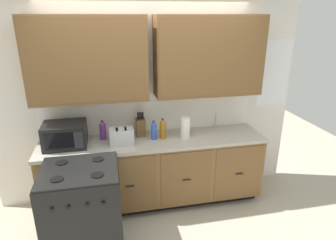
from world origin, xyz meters
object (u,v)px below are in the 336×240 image
at_px(knife_block, 141,127).
at_px(bottle_violet, 103,130).
at_px(paper_towel_roll, 185,128).
at_px(stove_range, 83,209).
at_px(microwave, 65,135).
at_px(toaster, 122,136).
at_px(bottle_amber, 163,129).
at_px(bottle_blue, 154,130).

relative_size(knife_block, bottle_violet, 1.28).
bearing_deg(paper_towel_roll, stove_range, -153.99).
bearing_deg(microwave, toaster, -6.63).
relative_size(microwave, bottle_amber, 1.88).
xyz_separation_m(toaster, bottle_blue, (0.39, 0.06, 0.02)).
xyz_separation_m(bottle_amber, bottle_violet, (-0.72, 0.12, -0.01)).
xyz_separation_m(microwave, paper_towel_roll, (1.42, -0.05, -0.01)).
bearing_deg(toaster, stove_range, -128.16).
height_order(knife_block, bottle_blue, knife_block).
relative_size(microwave, paper_towel_roll, 1.85).
distance_m(toaster, knife_block, 0.33).
height_order(stove_range, bottle_violet, bottle_violet).
height_order(paper_towel_roll, bottle_blue, paper_towel_roll).
relative_size(toaster, knife_block, 0.90).
bearing_deg(bottle_blue, bottle_violet, 167.59).
height_order(toaster, bottle_violet, bottle_violet).
bearing_deg(stove_range, bottle_blue, 36.80).
height_order(microwave, paper_towel_roll, microwave).
height_order(microwave, bottle_violet, microwave).
distance_m(knife_block, bottle_violet, 0.47).
bearing_deg(toaster, bottle_blue, 8.21).
bearing_deg(paper_towel_roll, bottle_blue, 175.71).
xyz_separation_m(toaster, bottle_amber, (0.51, 0.07, 0.03)).
distance_m(stove_range, bottle_amber, 1.29).
relative_size(microwave, knife_block, 1.55).
bearing_deg(knife_block, stove_range, -131.73).
distance_m(stove_range, paper_towel_roll, 1.49).
distance_m(knife_block, bottle_amber, 0.29).
bearing_deg(stove_range, knife_block, 48.27).
bearing_deg(knife_block, bottle_amber, -29.56).
xyz_separation_m(toaster, paper_towel_roll, (0.78, 0.03, 0.03)).
distance_m(stove_range, microwave, 0.89).
distance_m(toaster, paper_towel_roll, 0.78).
height_order(microwave, bottle_amber, microwave).
relative_size(stove_range, bottle_blue, 3.96).
height_order(toaster, knife_block, knife_block).
xyz_separation_m(stove_range, bottle_amber, (0.96, 0.64, 0.56)).
relative_size(microwave, bottle_violet, 1.99).
distance_m(toaster, bottle_blue, 0.40).
height_order(toaster, bottle_amber, bottle_amber).
height_order(toaster, bottle_blue, bottle_blue).
relative_size(paper_towel_roll, bottle_blue, 1.08).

